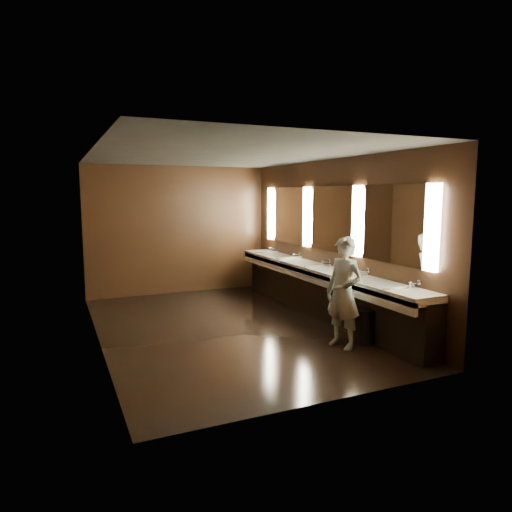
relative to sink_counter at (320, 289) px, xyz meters
The scene contains 10 objects.
floor 1.86m from the sink_counter, behind, with size 6.00×6.00×0.00m, color black.
ceiling 2.92m from the sink_counter, behind, with size 4.00×6.00×0.02m, color #2D2D2B.
wall_back 3.61m from the sink_counter, 120.87° to the left, with size 4.00×0.02×2.80m, color black.
wall_front 3.61m from the sink_counter, 120.87° to the right, with size 4.00×0.02×2.80m, color black.
wall_left 3.90m from the sink_counter, behind, with size 0.02×6.00×2.80m, color black.
wall_right 0.93m from the sink_counter, ahead, with size 0.02×6.00×2.80m, color black.
sink_counter is the anchor object (origin of this frame).
mirror_band 1.27m from the sink_counter, ahead, with size 0.06×5.03×1.15m.
person 1.74m from the sink_counter, 111.01° to the right, with size 0.58×0.38×1.59m, color #99CFE4.
trash_bin 1.61m from the sink_counter, 97.89° to the right, with size 0.33×0.33×0.51m, color black.
Camera 1 is at (-2.54, -6.87, 2.18)m, focal length 32.00 mm.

